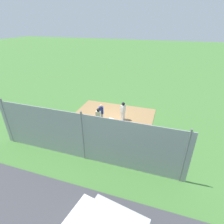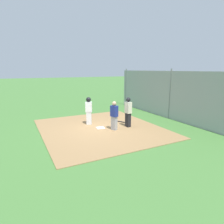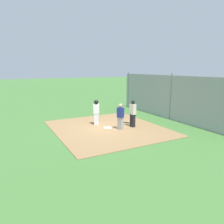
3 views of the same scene
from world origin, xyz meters
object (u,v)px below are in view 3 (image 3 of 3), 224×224
object	(u,v)px
home_plate	(108,128)
catcher	(120,116)
umpire	(133,113)
parked_car_dark	(171,98)
runner	(96,111)
baseball_bat	(125,122)
parked_car_white	(178,101)

from	to	relation	value
home_plate	catcher	bearing A→B (deg)	-140.06
umpire	parked_car_dark	size ratio (longest dim) A/B	0.39
runner	baseball_bat	bearing A→B (deg)	100.69
parked_car_dark	umpire	bearing A→B (deg)	132.01
umpire	baseball_bat	size ratio (longest dim) A/B	2.24
umpire	runner	xyz separation A→B (m)	(1.53, 1.83, 0.05)
parked_car_dark	parked_car_white	bearing A→B (deg)	159.31
catcher	umpire	xyz separation A→B (m)	(0.15, -0.99, 0.08)
parked_car_white	parked_car_dark	xyz separation A→B (m)	(2.11, -1.17, 0.00)
home_plate	parked_car_dark	xyz separation A→B (m)	(5.41, -10.40, 0.57)
home_plate	baseball_bat	world-z (taller)	baseball_bat
umpire	runner	world-z (taller)	umpire
runner	parked_car_dark	distance (m)	11.56
home_plate	catcher	distance (m)	1.18
parked_car_white	parked_car_dark	bearing A→B (deg)	-19.09
parked_car_white	baseball_bat	bearing A→B (deg)	119.85
parked_car_white	umpire	bearing A→B (deg)	126.21
home_plate	runner	distance (m)	1.43
umpire	home_plate	bearing A→B (deg)	-22.01
baseball_bat	parked_car_white	world-z (taller)	parked_car_white
catcher	baseball_bat	world-z (taller)	catcher
runner	parked_car_dark	xyz separation A→B (m)	(4.38, -10.69, -0.37)
runner	baseball_bat	distance (m)	2.20
home_plate	parked_car_dark	size ratio (longest dim) A/B	0.10
umpire	parked_car_dark	world-z (taller)	umpire
umpire	baseball_bat	distance (m)	1.37
runner	parked_car_dark	size ratio (longest dim) A/B	0.38
umpire	runner	distance (m)	2.39
runner	catcher	bearing A→B (deg)	51.10
umpire	parked_car_white	bearing A→B (deg)	-157.67
umpire	runner	bearing A→B (deg)	-43.92
home_plate	umpire	size ratio (longest dim) A/B	0.26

